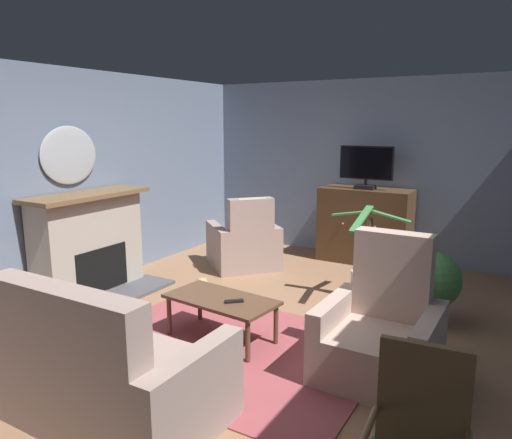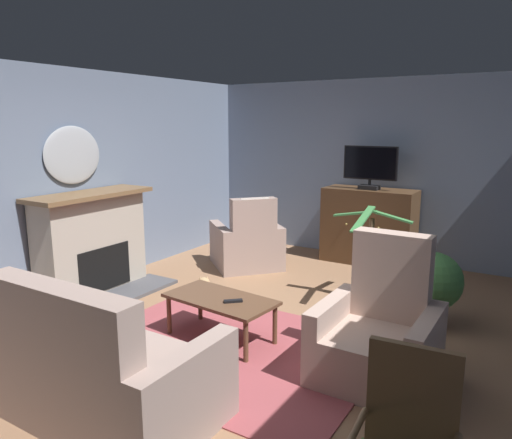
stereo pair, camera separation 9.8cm
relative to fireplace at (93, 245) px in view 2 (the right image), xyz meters
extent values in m
cube|color=#936B4C|center=(2.25, -0.21, -0.60)|extent=(5.65, 7.50, 0.04)
cube|color=slate|center=(2.25, 3.29, 0.74)|extent=(5.65, 0.10, 2.64)
cube|color=slate|center=(-0.33, -0.21, 0.74)|extent=(0.10, 7.50, 2.64)
cube|color=#9E474C|center=(2.23, -0.39, -0.57)|extent=(2.59, 1.98, 0.01)
cube|color=#4C4C51|center=(0.38, 0.00, -0.56)|extent=(0.50, 1.54, 0.04)
cube|color=#ADA393|center=(-0.03, 0.00, 0.00)|extent=(0.42, 1.34, 1.17)
cube|color=black|center=(0.14, 0.00, -0.26)|extent=(0.10, 0.75, 0.52)
cube|color=brown|center=(0.01, 0.00, 0.61)|extent=(0.54, 1.50, 0.05)
ellipsoid|color=#B2B7BF|center=(-0.25, 0.00, 1.06)|extent=(0.06, 0.78, 0.68)
cube|color=#352315|center=(2.39, 2.94, -0.55)|extent=(1.24, 0.48, 0.06)
cube|color=#4C331E|center=(2.39, 2.94, -0.04)|extent=(1.30, 0.54, 1.08)
sphere|color=tan|center=(2.15, 2.66, 0.02)|extent=(0.03, 0.03, 0.03)
sphere|color=tan|center=(2.62, 2.66, 0.02)|extent=(0.03, 0.03, 0.03)
cube|color=black|center=(2.39, 2.89, 0.53)|extent=(0.28, 0.20, 0.06)
cylinder|color=black|center=(2.39, 2.89, 0.60)|extent=(0.04, 0.04, 0.08)
cube|color=black|center=(2.39, 2.89, 0.88)|extent=(0.76, 0.05, 0.47)
cube|color=black|center=(2.39, 2.87, 0.88)|extent=(0.72, 0.01, 0.43)
cube|color=brown|center=(2.06, -0.27, -0.18)|extent=(1.09, 0.63, 0.03)
cylinder|color=brown|center=(2.55, -0.11, -0.39)|extent=(0.04, 0.04, 0.39)
cylinder|color=brown|center=(1.61, -0.01, -0.39)|extent=(0.04, 0.04, 0.39)
cylinder|color=brown|center=(2.51, -0.53, -0.39)|extent=(0.04, 0.04, 0.39)
cylinder|color=brown|center=(1.57, -0.44, -0.39)|extent=(0.04, 0.04, 0.39)
cube|color=black|center=(2.23, -0.31, -0.15)|extent=(0.16, 0.15, 0.02)
cube|color=#A3897F|center=(2.07, -1.63, -0.37)|extent=(1.27, 0.92, 0.42)
cube|color=#A3897F|center=(2.07, -1.99, 0.15)|extent=(1.27, 0.20, 0.62)
cube|color=#A3897F|center=(1.36, -1.63, -0.26)|extent=(0.15, 0.92, 0.64)
cube|color=#A3897F|center=(2.79, -1.63, -0.26)|extent=(0.15, 0.92, 0.64)
cube|color=tan|center=(1.97, -1.77, -0.04)|extent=(0.38, 0.18, 0.36)
cube|color=#BC9E8E|center=(3.53, -0.23, -0.38)|extent=(0.64, 0.85, 0.40)
cube|color=#BC9E8E|center=(3.53, 0.11, 0.19)|extent=(0.63, 0.18, 0.73)
cube|color=#BC9E8E|center=(3.91, -0.23, -0.28)|extent=(0.14, 0.85, 0.60)
cube|color=#BC9E8E|center=(3.15, -0.23, -0.28)|extent=(0.14, 0.85, 0.60)
cube|color=#A3897F|center=(0.97, 1.87, -0.38)|extent=(1.08, 1.05, 0.41)
cube|color=#A3897F|center=(1.24, 1.63, 0.14)|extent=(0.54, 0.58, 0.62)
cube|color=#A3897F|center=(0.72, 1.59, -0.28)|extent=(0.76, 0.69, 0.61)
cube|color=#A3897F|center=(1.21, 2.15, -0.28)|extent=(0.76, 0.69, 0.61)
cube|color=white|center=(1.29, 1.59, 0.35)|extent=(0.27, 0.30, 0.24)
cube|color=olive|center=(4.13, -1.64, 0.16)|extent=(0.41, 0.07, 0.59)
cylinder|color=olive|center=(3.94, -1.87, 0.09)|extent=(0.06, 0.37, 0.03)
cylinder|color=#99664C|center=(3.67, 1.11, -0.48)|extent=(0.25, 0.25, 0.21)
sphere|color=#4C8E47|center=(3.67, 1.11, -0.11)|extent=(0.58, 0.58, 0.58)
cylinder|color=beige|center=(2.93, 1.39, -0.40)|extent=(0.37, 0.37, 0.36)
cylinder|color=brown|center=(2.93, 1.39, 0.09)|extent=(0.06, 0.06, 0.61)
cube|color=#3D7F42|center=(3.15, 1.41, 0.43)|extent=(0.44, 0.11, 0.11)
cube|color=#3D7F42|center=(2.92, 1.58, 0.43)|extent=(0.10, 0.38, 0.12)
cube|color=#3D7F42|center=(2.71, 1.37, 0.43)|extent=(0.44, 0.11, 0.10)
cube|color=#3D7F42|center=(2.92, 1.12, 0.43)|extent=(0.10, 0.50, 0.21)
ellipsoid|color=tan|center=(1.31, 0.47, -0.48)|extent=(0.37, 0.38, 0.20)
sphere|color=tan|center=(1.16, 0.63, -0.45)|extent=(0.15, 0.15, 0.15)
cone|color=tan|center=(1.13, 0.60, -0.38)|extent=(0.04, 0.04, 0.04)
cone|color=tan|center=(1.19, 0.66, -0.38)|extent=(0.04, 0.04, 0.04)
cylinder|color=tan|center=(1.45, 0.24, -0.52)|extent=(0.17, 0.19, 0.10)
camera|label=1|loc=(4.48, -3.77, 1.43)|focal=33.84mm
camera|label=2|loc=(4.57, -3.72, 1.43)|focal=33.84mm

